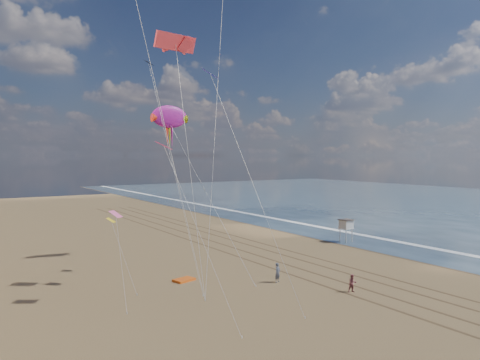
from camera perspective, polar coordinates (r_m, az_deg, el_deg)
name	(u,v)px	position (r m, az deg, el deg)	size (l,w,h in m)	color
wet_sand	(309,231)	(77.22, 8.37, -6.12)	(260.00, 260.00, 0.00)	#42301E
foam	(328,228)	(80.01, 10.65, -5.82)	(260.00, 260.00, 0.00)	white
tracks	(262,253)	(59.45, 2.67, -8.84)	(7.68, 120.00, 0.01)	brown
lifeguard_stand	(346,225)	(67.93, 12.81, -5.32)	(1.77, 1.77, 3.20)	silver
grounded_kite	(184,280)	(46.81, -6.83, -11.99)	(2.00, 1.27, 0.23)	#F95F15
show_kite	(169,117)	(56.73, -8.60, 7.58)	(4.50, 8.68, 22.76)	#B01B9B
kite_flyer_a	(278,273)	(45.99, 4.61, -11.18)	(0.69, 0.45, 1.89)	slate
kite_flyer_b	(353,283)	(43.87, 13.56, -12.14)	(0.79, 0.61, 1.62)	#944B52
small_kites	(163,130)	(43.96, -9.40, 6.03)	(9.21, 14.59, 16.89)	yellow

